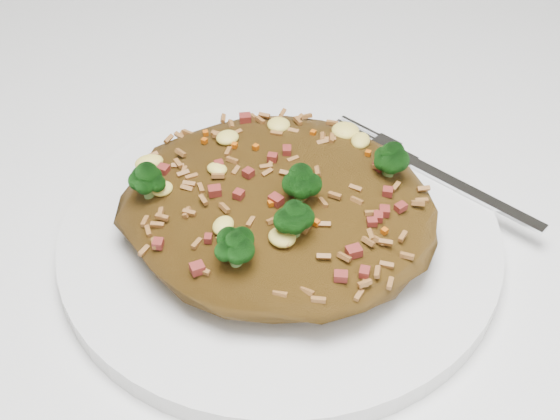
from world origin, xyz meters
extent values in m
cube|color=white|center=(0.00, 0.00, 0.73)|extent=(1.20, 0.80, 0.04)
cylinder|color=white|center=(0.05, -0.02, 0.76)|extent=(0.27, 0.27, 0.01)
ellipsoid|color=brown|center=(0.05, -0.02, 0.78)|extent=(0.19, 0.17, 0.04)
ellipsoid|color=#093607|center=(0.07, -0.06, 0.81)|extent=(0.02, 0.02, 0.02)
ellipsoid|color=#093607|center=(0.07, -0.03, 0.81)|extent=(0.02, 0.02, 0.02)
ellipsoid|color=#093607|center=(0.11, 0.01, 0.81)|extent=(0.02, 0.02, 0.02)
ellipsoid|color=#093607|center=(-0.02, -0.05, 0.80)|extent=(0.02, 0.02, 0.02)
ellipsoid|color=#093607|center=(0.05, -0.08, 0.81)|extent=(0.02, 0.02, 0.02)
cube|color=silver|center=(0.17, 0.04, 0.77)|extent=(0.09, 0.05, 0.00)
cube|color=silver|center=(0.09, 0.08, 0.77)|extent=(0.04, 0.03, 0.00)
camera|label=1|loc=(0.16, -0.34, 1.09)|focal=50.00mm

